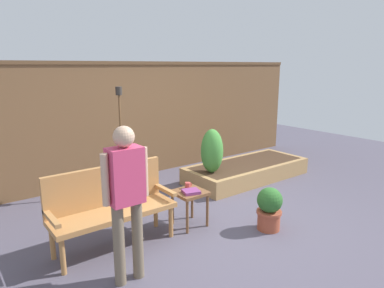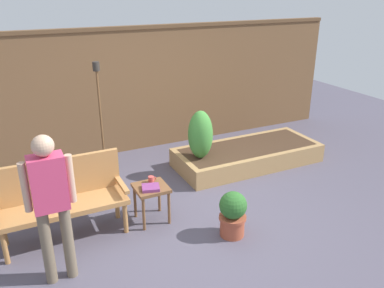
{
  "view_description": "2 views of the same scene",
  "coord_description": "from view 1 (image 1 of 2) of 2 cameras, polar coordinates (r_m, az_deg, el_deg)",
  "views": [
    {
      "loc": [
        -2.96,
        -3.18,
        2.09
      ],
      "look_at": [
        0.09,
        0.83,
        0.94
      ],
      "focal_mm": 32.33,
      "sensor_mm": 36.0,
      "label": 1
    },
    {
      "loc": [
        -1.82,
        -3.86,
        2.78
      ],
      "look_at": [
        0.38,
        0.66,
        0.75
      ],
      "focal_mm": 36.98,
      "sensor_mm": 36.0,
      "label": 2
    }
  ],
  "objects": [
    {
      "name": "side_table",
      "position": [
        4.6,
        -0.37,
        -8.75
      ],
      "size": [
        0.4,
        0.4,
        0.48
      ],
      "color": "brown",
      "rests_on": "ground_plane"
    },
    {
      "name": "fence_back",
      "position": [
        6.57,
        -10.11,
        3.94
      ],
      "size": [
        8.4,
        0.14,
        2.16
      ],
      "color": "brown",
      "rests_on": "ground_plane"
    },
    {
      "name": "tiki_torch",
      "position": [
        5.59,
        -11.76,
        3.48
      ],
      "size": [
        0.1,
        0.1,
        1.77
      ],
      "color": "brown",
      "rests_on": "ground_plane"
    },
    {
      "name": "raised_planter_bed",
      "position": [
        6.61,
        9.01,
        -4.35
      ],
      "size": [
        2.4,
        1.0,
        0.3
      ],
      "color": "#AD8451",
      "rests_on": "ground_plane"
    },
    {
      "name": "garden_bench",
      "position": [
        4.19,
        -13.34,
        -9.16
      ],
      "size": [
        1.44,
        0.48,
        0.94
      ],
      "color": "#B77F47",
      "rests_on": "ground_plane"
    },
    {
      "name": "cup_on_table",
      "position": [
        4.65,
        -0.69,
        -6.85
      ],
      "size": [
        0.11,
        0.07,
        0.08
      ],
      "color": "#CC4C47",
      "rests_on": "side_table"
    },
    {
      "name": "shrub_near_bench",
      "position": [
        5.84,
        3.31,
        -1.17
      ],
      "size": [
        0.38,
        0.38,
        0.75
      ],
      "color": "brown",
      "rests_on": "raised_planter_bed"
    },
    {
      "name": "ground_plane",
      "position": [
        4.82,
        5.2,
        -12.87
      ],
      "size": [
        14.0,
        14.0,
        0.0
      ],
      "primitive_type": "plane",
      "color": "#514C5B"
    },
    {
      "name": "book_on_table",
      "position": [
        4.49,
        -0.15,
        -7.86
      ],
      "size": [
        0.25,
        0.24,
        0.04
      ],
      "primitive_type": "cube",
      "rotation": [
        0.0,
        0.0,
        -0.28
      ],
      "color": "#7F3875",
      "rests_on": "side_table"
    },
    {
      "name": "potted_boxwood",
      "position": [
        4.63,
        12.64,
        -10.23
      ],
      "size": [
        0.33,
        0.33,
        0.57
      ],
      "color": "#A84C33",
      "rests_on": "ground_plane"
    },
    {
      "name": "person_by_bench",
      "position": [
        3.33,
        -10.81,
        -7.72
      ],
      "size": [
        0.47,
        0.2,
        1.56
      ],
      "color": "#70604C",
      "rests_on": "ground_plane"
    }
  ]
}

